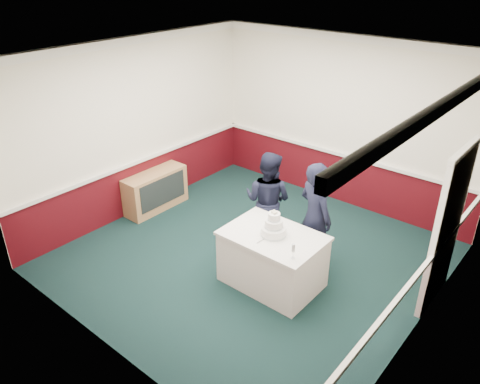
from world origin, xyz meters
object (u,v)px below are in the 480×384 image
Objects in this scene: champagne_flute at (293,249)px; sideboard at (156,191)px; person_man at (268,200)px; person_woman at (315,217)px; wedding_cake at (274,228)px; cake_knife at (262,240)px; cake_table at (272,259)px.

sideboard is at bearing 168.41° from champagne_flute.
person_woman reaches higher than person_man.
wedding_cake is at bearing 92.67° from person_woman.
champagne_flute is at bearing -4.34° from cake_knife.
person_woman is (0.20, 0.71, 0.42)m from cake_table.
champagne_flute is 1.04m from person_woman.
sideboard is 3.51m from champagne_flute.
sideboard is 0.91× the size of cake_table.
person_woman is at bearing 79.93° from cake_knife.
cake_knife is at bearing 94.25° from person_woman.
person_man reaches higher than champagne_flute.
cake_table is 3.63× the size of wedding_cake.
champagne_flute reaches higher than sideboard.
champagne_flute reaches higher than cake_knife.
champagne_flute is at bearing -29.25° from wedding_cake.
cake_table is 6.44× the size of champagne_flute.
cake_knife is 1.07× the size of champagne_flute.
wedding_cake is 1.78× the size of champagne_flute.
champagne_flute is (3.39, -0.70, 0.58)m from sideboard.
cake_table is 0.85m from person_woman.
sideboard is 5.45× the size of cake_knife.
cake_table is (2.89, -0.42, 0.05)m from sideboard.
cake_knife is at bearing -98.53° from cake_table.
cake_knife is at bearing -12.14° from sideboard.
person_woman is (0.20, 0.71, -0.07)m from wedding_cake.
cake_table is 0.44m from cake_knife.
person_woman is at bearing 74.12° from wedding_cake.
person_woman is (-0.30, 0.99, -0.10)m from champagne_flute.
person_man is at bearing 16.23° from person_woman.
wedding_cake is (2.89, -0.42, 0.55)m from sideboard.
champagne_flute is 0.12× the size of person_woman.
person_woman reaches higher than champagne_flute.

